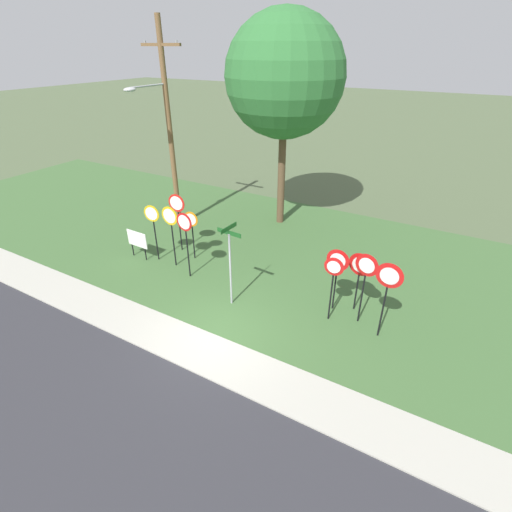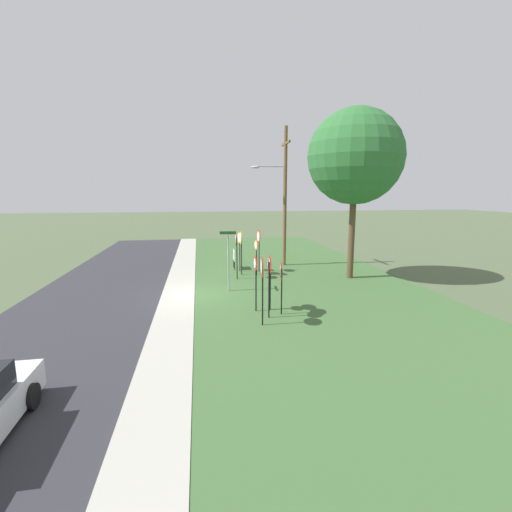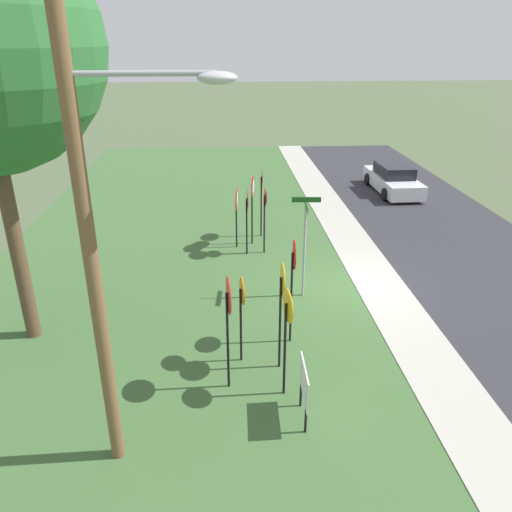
% 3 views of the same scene
% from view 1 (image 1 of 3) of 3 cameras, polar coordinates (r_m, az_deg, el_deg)
% --- Properties ---
extents(ground_plane, '(160.00, 160.00, 0.00)m').
position_cam_1_polar(ground_plane, '(12.50, -6.14, -11.92)').
color(ground_plane, '#4C5B3D').
extents(road_asphalt, '(44.00, 6.40, 0.01)m').
position_cam_1_polar(road_asphalt, '(10.37, -23.36, -26.47)').
color(road_asphalt, '#2D2D33').
rests_on(road_asphalt, ground_plane).
extents(sidewalk_strip, '(44.00, 1.60, 0.06)m').
position_cam_1_polar(sidewalk_strip, '(12.02, -8.40, -13.95)').
color(sidewalk_strip, '#ADAA9E').
rests_on(sidewalk_strip, ground_plane).
extents(grass_median, '(44.00, 12.00, 0.04)m').
position_cam_1_polar(grass_median, '(16.78, 5.67, -0.04)').
color(grass_median, '#3D6033').
rests_on(grass_median, ground_plane).
extents(stop_sign_near_left, '(0.70, 0.14, 2.51)m').
position_cam_1_polar(stop_sign_near_left, '(16.16, -15.30, 5.11)').
color(stop_sign_near_left, black).
rests_on(stop_sign_near_left, grass_median).
extents(stop_sign_near_right, '(0.79, 0.12, 2.67)m').
position_cam_1_polar(stop_sign_near_right, '(16.68, -11.78, 6.84)').
color(stop_sign_near_right, black).
rests_on(stop_sign_near_right, grass_median).
extents(stop_sign_far_left, '(0.78, 0.09, 2.65)m').
position_cam_1_polar(stop_sign_far_left, '(15.47, -12.76, 4.85)').
color(stop_sign_far_left, black).
rests_on(stop_sign_far_left, grass_median).
extents(stop_sign_far_center, '(0.64, 0.12, 2.18)m').
position_cam_1_polar(stop_sign_far_center, '(16.03, -9.70, 4.55)').
color(stop_sign_far_center, black).
rests_on(stop_sign_far_center, grass_median).
extents(stop_sign_far_right, '(0.72, 0.11, 2.75)m').
position_cam_1_polar(stop_sign_far_right, '(14.52, -10.62, 3.68)').
color(stop_sign_far_right, black).
rests_on(stop_sign_far_right, grass_median).
extents(yield_sign_near_left, '(0.82, 0.15, 2.24)m').
position_cam_1_polar(yield_sign_near_left, '(12.99, 15.37, -1.93)').
color(yield_sign_near_left, black).
rests_on(yield_sign_near_left, grass_median).
extents(yield_sign_near_right, '(0.64, 0.11, 2.39)m').
position_cam_1_polar(yield_sign_near_right, '(12.26, 11.55, -2.84)').
color(yield_sign_near_right, black).
rests_on(yield_sign_near_right, grass_median).
extents(yield_sign_far_left, '(0.79, 0.10, 2.37)m').
position_cam_1_polar(yield_sign_far_left, '(12.79, 12.15, -1.45)').
color(yield_sign_far_left, black).
rests_on(yield_sign_far_left, grass_median).
extents(yield_sign_far_right, '(0.76, 0.17, 2.59)m').
position_cam_1_polar(yield_sign_far_right, '(12.30, 16.20, -2.40)').
color(yield_sign_far_right, black).
rests_on(yield_sign_far_right, grass_median).
extents(yield_sign_center, '(0.83, 0.12, 2.69)m').
position_cam_1_polar(yield_sign_center, '(11.82, 19.30, -3.87)').
color(yield_sign_center, black).
rests_on(yield_sign_center, grass_median).
extents(street_name_post, '(0.96, 0.82, 3.06)m').
position_cam_1_polar(street_name_post, '(12.80, -3.95, -0.51)').
color(street_name_post, '#9EA0A8').
rests_on(street_name_post, grass_median).
extents(utility_pole, '(2.10, 2.43, 9.27)m').
position_cam_1_polar(utility_pole, '(18.46, -13.30, 18.68)').
color(utility_pole, brown).
rests_on(utility_pole, grass_median).
extents(notice_board, '(1.10, 0.07, 1.25)m').
position_cam_1_polar(notice_board, '(16.96, -17.48, 2.25)').
color(notice_board, black).
rests_on(notice_board, grass_median).
extents(oak_tree_left, '(5.33, 5.33, 9.61)m').
position_cam_1_polar(oak_tree_left, '(18.37, 4.37, 25.38)').
color(oak_tree_left, brown).
rests_on(oak_tree_left, grass_median).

